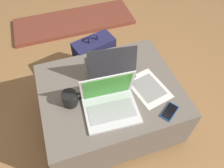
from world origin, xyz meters
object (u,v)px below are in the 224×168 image
Objects in this scene: laptop_near at (110,103)px; laptop_far at (111,66)px; backpack at (94,60)px; cell_phone at (169,112)px; paper_sheet at (149,88)px; coffee_mug at (71,98)px.

laptop_far reaches higher than laptop_near.
laptop_near is 0.72m from backpack.
cell_phone is 0.22m from paper_sheet.
laptop_near reaches higher than coffee_mug.
coffee_mug is at bearing 30.83° from cell_phone.
cell_phone is (0.34, -0.15, -0.05)m from laptop_near.
backpack is 1.53× the size of paper_sheet.
paper_sheet is at bearing 139.40° from laptop_far.
backpack is at bearing -76.23° from laptop_far.
paper_sheet is at bearing 96.18° from backpack.
paper_sheet is at bearing -22.59° from cell_phone.
laptop_near is 0.68× the size of backpack.
coffee_mug is (-0.53, 0.05, 0.05)m from paper_sheet.
laptop_near is 0.31m from laptop_far.
paper_sheet is 0.53m from coffee_mug.
laptop_near is at bearing 31.98° from cell_phone.
paper_sheet is (0.30, 0.07, -0.05)m from laptop_near.
laptop_near is 0.38m from cell_phone.
laptop_near is 1.04× the size of paper_sheet.
coffee_mug reaches higher than paper_sheet.
coffee_mug is (-0.57, 0.26, 0.05)m from cell_phone.
paper_sheet is (-0.05, 0.22, -0.00)m from cell_phone.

